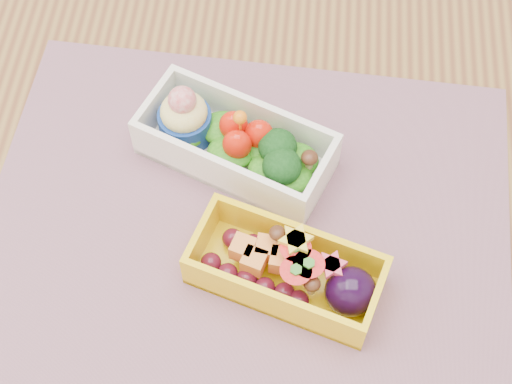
# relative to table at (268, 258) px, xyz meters

# --- Properties ---
(table) EXTENTS (1.20, 0.80, 0.75)m
(table) POSITION_rel_table_xyz_m (0.00, 0.00, 0.00)
(table) COLOR brown
(table) RESTS_ON ground
(placemat) EXTENTS (0.47, 0.37, 0.00)m
(placemat) POSITION_rel_table_xyz_m (-0.02, -0.01, 0.10)
(placemat) COLOR #875D6D
(placemat) RESTS_ON table
(bento_white) EXTENTS (0.19, 0.13, 0.07)m
(bento_white) POSITION_rel_table_xyz_m (-0.03, 0.05, 0.13)
(bento_white) COLOR white
(bento_white) RESTS_ON placemat
(bento_yellow) EXTENTS (0.17, 0.11, 0.05)m
(bento_yellow) POSITION_rel_table_xyz_m (0.02, -0.07, 0.12)
(bento_yellow) COLOR yellow
(bento_yellow) RESTS_ON placemat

